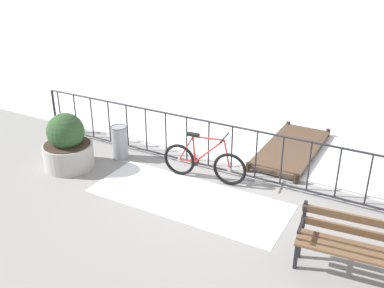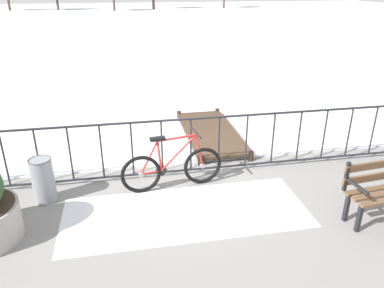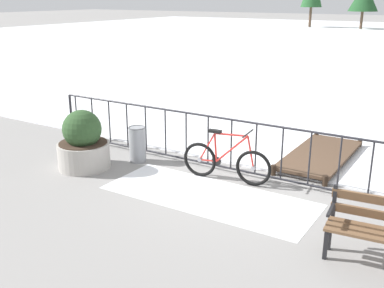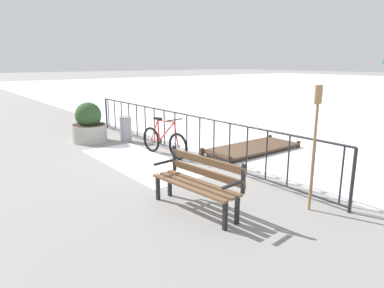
# 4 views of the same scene
# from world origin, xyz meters

# --- Properties ---
(ground_plane) EXTENTS (160.00, 160.00, 0.00)m
(ground_plane) POSITION_xyz_m (0.00, 0.00, 0.00)
(ground_plane) COLOR gray
(snow_patch) EXTENTS (3.65, 1.44, 0.01)m
(snow_patch) POSITION_xyz_m (-0.05, -1.20, 0.00)
(snow_patch) COLOR white
(snow_patch) RESTS_ON ground
(railing_fence) EXTENTS (9.06, 0.06, 1.07)m
(railing_fence) POSITION_xyz_m (0.00, 0.00, 0.56)
(railing_fence) COLOR #232328
(railing_fence) RESTS_ON ground
(bicycle_near_railing) EXTENTS (1.71, 0.52, 0.97)m
(bicycle_near_railing) POSITION_xyz_m (-0.14, -0.43, 0.37)
(bicycle_near_railing) COLOR black
(bicycle_near_railing) RESTS_ON ground
(planter_with_shrub) EXTENTS (1.02, 1.02, 1.17)m
(planter_with_shrub) POSITION_xyz_m (-2.83, -1.31, 0.50)
(planter_with_shrub) COLOR #ADA8A0
(planter_with_shrub) RESTS_ON ground
(trash_bin) EXTENTS (0.35, 0.35, 0.73)m
(trash_bin) POSITION_xyz_m (-2.16, -0.45, 0.37)
(trash_bin) COLOR gray
(trash_bin) RESTS_ON ground
(wooden_dock) EXTENTS (1.10, 2.71, 0.20)m
(wooden_dock) POSITION_xyz_m (1.00, 1.60, 0.12)
(wooden_dock) COLOR #4C3828
(wooden_dock) RESTS_ON ground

